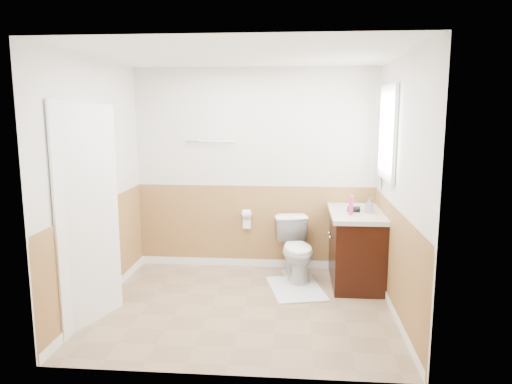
# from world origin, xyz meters

# --- Properties ---
(floor) EXTENTS (3.00, 3.00, 0.00)m
(floor) POSITION_xyz_m (0.00, 0.00, 0.00)
(floor) COLOR #8C7051
(floor) RESTS_ON ground
(ceiling) EXTENTS (3.00, 3.00, 0.00)m
(ceiling) POSITION_xyz_m (0.00, 0.00, 2.50)
(ceiling) COLOR white
(ceiling) RESTS_ON floor
(wall_back) EXTENTS (3.00, 0.00, 3.00)m
(wall_back) POSITION_xyz_m (0.00, 1.30, 1.25)
(wall_back) COLOR silver
(wall_back) RESTS_ON floor
(wall_front) EXTENTS (3.00, 0.00, 3.00)m
(wall_front) POSITION_xyz_m (0.00, -1.30, 1.25)
(wall_front) COLOR silver
(wall_front) RESTS_ON floor
(wall_left) EXTENTS (0.00, 3.00, 3.00)m
(wall_left) POSITION_xyz_m (-1.50, 0.00, 1.25)
(wall_left) COLOR silver
(wall_left) RESTS_ON floor
(wall_right) EXTENTS (0.00, 3.00, 3.00)m
(wall_right) POSITION_xyz_m (1.50, 0.00, 1.25)
(wall_right) COLOR silver
(wall_right) RESTS_ON floor
(wainscot_back) EXTENTS (3.00, 0.00, 3.00)m
(wainscot_back) POSITION_xyz_m (0.00, 1.29, 0.50)
(wainscot_back) COLOR #9D703E
(wainscot_back) RESTS_ON floor
(wainscot_front) EXTENTS (3.00, 0.00, 3.00)m
(wainscot_front) POSITION_xyz_m (0.00, -1.29, 0.50)
(wainscot_front) COLOR #9D703E
(wainscot_front) RESTS_ON floor
(wainscot_left) EXTENTS (0.00, 2.60, 2.60)m
(wainscot_left) POSITION_xyz_m (-1.49, 0.00, 0.50)
(wainscot_left) COLOR #9D703E
(wainscot_left) RESTS_ON floor
(wainscot_right) EXTENTS (0.00, 2.60, 2.60)m
(wainscot_right) POSITION_xyz_m (1.49, 0.00, 0.50)
(wainscot_right) COLOR #9D703E
(wainscot_right) RESTS_ON floor
(toilet) EXTENTS (0.56, 0.78, 0.72)m
(toilet) POSITION_xyz_m (0.53, 0.87, 0.36)
(toilet) COLOR white
(toilet) RESTS_ON floor
(bath_mat) EXTENTS (0.72, 0.91, 0.02)m
(bath_mat) POSITION_xyz_m (0.53, 0.51, 0.01)
(bath_mat) COLOR silver
(bath_mat) RESTS_ON floor
(vanity_cabinet) EXTENTS (0.55, 1.10, 0.80)m
(vanity_cabinet) POSITION_xyz_m (1.21, 0.85, 0.40)
(vanity_cabinet) COLOR black
(vanity_cabinet) RESTS_ON floor
(vanity_knob_left) EXTENTS (0.03, 0.03, 0.03)m
(vanity_knob_left) POSITION_xyz_m (0.91, 0.75, 0.55)
(vanity_knob_left) COLOR white
(vanity_knob_left) RESTS_ON vanity_cabinet
(vanity_knob_right) EXTENTS (0.03, 0.03, 0.03)m
(vanity_knob_right) POSITION_xyz_m (0.91, 0.95, 0.55)
(vanity_knob_right) COLOR silver
(vanity_knob_right) RESTS_ON vanity_cabinet
(countertop) EXTENTS (0.60, 1.15, 0.05)m
(countertop) POSITION_xyz_m (1.20, 0.85, 0.83)
(countertop) COLOR beige
(countertop) RESTS_ON vanity_cabinet
(sink_basin) EXTENTS (0.36, 0.36, 0.02)m
(sink_basin) POSITION_xyz_m (1.21, 1.00, 0.86)
(sink_basin) COLOR silver
(sink_basin) RESTS_ON countertop
(faucet) EXTENTS (0.02, 0.02, 0.14)m
(faucet) POSITION_xyz_m (1.39, 1.00, 0.92)
(faucet) COLOR #B5B5BB
(faucet) RESTS_ON countertop
(lotion_bottle) EXTENTS (0.05, 0.05, 0.22)m
(lotion_bottle) POSITION_xyz_m (1.11, 0.59, 0.96)
(lotion_bottle) COLOR #CD3570
(lotion_bottle) RESTS_ON countertop
(soap_dispenser) EXTENTS (0.10, 0.10, 0.17)m
(soap_dispenser) POSITION_xyz_m (1.33, 0.73, 0.94)
(soap_dispenser) COLOR gray
(soap_dispenser) RESTS_ON countertop
(hair_dryer_body) EXTENTS (0.14, 0.07, 0.07)m
(hair_dryer_body) POSITION_xyz_m (1.16, 0.74, 0.89)
(hair_dryer_body) COLOR black
(hair_dryer_body) RESTS_ON countertop
(hair_dryer_handle) EXTENTS (0.03, 0.03, 0.07)m
(hair_dryer_handle) POSITION_xyz_m (1.13, 0.71, 0.86)
(hair_dryer_handle) COLOR black
(hair_dryer_handle) RESTS_ON countertop
(mirror_panel) EXTENTS (0.02, 0.35, 0.90)m
(mirror_panel) POSITION_xyz_m (1.48, 1.10, 1.55)
(mirror_panel) COLOR silver
(mirror_panel) RESTS_ON wall_right
(window_frame) EXTENTS (0.04, 0.80, 1.00)m
(window_frame) POSITION_xyz_m (1.47, 0.59, 1.75)
(window_frame) COLOR white
(window_frame) RESTS_ON wall_right
(window_glass) EXTENTS (0.01, 0.70, 0.90)m
(window_glass) POSITION_xyz_m (1.49, 0.59, 1.75)
(window_glass) COLOR white
(window_glass) RESTS_ON wall_right
(door) EXTENTS (0.29, 0.78, 2.04)m
(door) POSITION_xyz_m (-1.40, -0.45, 1.02)
(door) COLOR white
(door) RESTS_ON wall_left
(door_frame) EXTENTS (0.02, 0.92, 2.10)m
(door_frame) POSITION_xyz_m (-1.48, -0.45, 1.03)
(door_frame) COLOR white
(door_frame) RESTS_ON wall_left
(door_knob) EXTENTS (0.06, 0.06, 0.06)m
(door_knob) POSITION_xyz_m (-1.34, -0.12, 0.95)
(door_knob) COLOR silver
(door_knob) RESTS_ON door
(towel_bar) EXTENTS (0.62, 0.02, 0.02)m
(towel_bar) POSITION_xyz_m (-0.55, 1.25, 1.60)
(towel_bar) COLOR silver
(towel_bar) RESTS_ON wall_back
(tp_holder_bar) EXTENTS (0.14, 0.02, 0.02)m
(tp_holder_bar) POSITION_xyz_m (-0.10, 1.23, 0.70)
(tp_holder_bar) COLOR silver
(tp_holder_bar) RESTS_ON wall_back
(tp_roll) EXTENTS (0.10, 0.11, 0.11)m
(tp_roll) POSITION_xyz_m (-0.10, 1.23, 0.70)
(tp_roll) COLOR white
(tp_roll) RESTS_ON tp_holder_bar
(tp_sheet) EXTENTS (0.10, 0.01, 0.16)m
(tp_sheet) POSITION_xyz_m (-0.10, 1.23, 0.59)
(tp_sheet) COLOR white
(tp_sheet) RESTS_ON tp_roll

